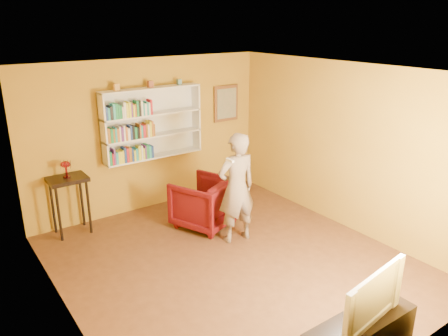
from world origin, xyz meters
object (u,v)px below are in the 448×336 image
(ruby_lustre, at_px, (66,166))
(person, at_px, (237,188))
(television, at_px, (365,295))
(bookshelf, at_px, (151,123))
(armchair, at_px, (204,203))
(console_table, at_px, (68,187))

(ruby_lustre, bearing_deg, person, -40.38)
(ruby_lustre, distance_m, television, 4.76)
(ruby_lustre, xyz_separation_m, television, (1.52, -4.50, -0.39))
(ruby_lustre, relative_size, television, 0.26)
(bookshelf, relative_size, person, 1.03)
(ruby_lustre, xyz_separation_m, armchair, (1.90, -1.01, -0.74))
(armchair, bearing_deg, television, 61.54)
(armchair, bearing_deg, console_table, -50.41)
(armchair, relative_size, person, 0.52)
(person, relative_size, television, 1.71)
(console_table, height_order, person, person)
(bookshelf, height_order, person, bookshelf)
(armchair, distance_m, person, 0.86)
(armchair, height_order, person, person)
(bookshelf, relative_size, ruby_lustre, 6.75)
(armchair, xyz_separation_m, television, (-0.38, -3.49, 0.35))
(ruby_lustre, height_order, armchair, ruby_lustre)
(console_table, distance_m, ruby_lustre, 0.36)
(bookshelf, xyz_separation_m, console_table, (-1.57, -0.16, -0.80))
(bookshelf, distance_m, ruby_lustre, 1.64)
(bookshelf, height_order, television, bookshelf)
(console_table, relative_size, person, 0.55)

